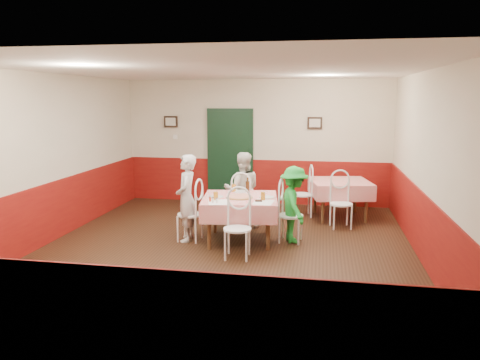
% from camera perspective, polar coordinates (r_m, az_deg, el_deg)
% --- Properties ---
extents(floor, '(7.00, 7.00, 0.00)m').
position_cam_1_polar(floor, '(7.54, -1.84, -8.53)').
color(floor, black).
rests_on(floor, ground).
extents(ceiling, '(7.00, 7.00, 0.00)m').
position_cam_1_polar(ceiling, '(7.16, -1.97, 13.22)').
color(ceiling, white).
rests_on(ceiling, back_wall).
extents(back_wall, '(6.00, 0.10, 2.80)m').
position_cam_1_polar(back_wall, '(10.65, 2.01, 4.62)').
color(back_wall, beige).
rests_on(back_wall, ground).
extents(front_wall, '(6.00, 0.10, 2.80)m').
position_cam_1_polar(front_wall, '(3.93, -12.59, -4.94)').
color(front_wall, beige).
rests_on(front_wall, ground).
extents(left_wall, '(0.10, 7.00, 2.80)m').
position_cam_1_polar(left_wall, '(8.37, -22.45, 2.40)').
color(left_wall, beige).
rests_on(left_wall, ground).
extents(right_wall, '(0.10, 7.00, 2.80)m').
position_cam_1_polar(right_wall, '(7.23, 22.06, 1.34)').
color(right_wall, beige).
rests_on(right_wall, ground).
extents(wainscot_back, '(6.00, 0.03, 1.00)m').
position_cam_1_polar(wainscot_back, '(10.75, 1.97, -0.16)').
color(wainscot_back, maroon).
rests_on(wainscot_back, ground).
extents(wainscot_front, '(6.00, 0.03, 1.00)m').
position_cam_1_polar(wainscot_front, '(4.26, -12.03, -16.68)').
color(wainscot_front, maroon).
rests_on(wainscot_front, ground).
extents(wainscot_left, '(0.03, 7.00, 1.00)m').
position_cam_1_polar(wainscot_left, '(8.52, -21.96, -3.61)').
color(wainscot_left, maroon).
rests_on(wainscot_left, ground).
extents(wainscot_right, '(0.03, 7.00, 1.00)m').
position_cam_1_polar(wainscot_right, '(7.40, 21.49, -5.56)').
color(wainscot_right, maroon).
rests_on(wainscot_right, ground).
extents(door, '(0.96, 0.06, 2.10)m').
position_cam_1_polar(door, '(10.74, -1.21, 2.79)').
color(door, black).
rests_on(door, ground).
extents(picture_left, '(0.32, 0.03, 0.26)m').
position_cam_1_polar(picture_left, '(11.03, -8.43, 7.05)').
color(picture_left, black).
rests_on(picture_left, back_wall).
extents(picture_right, '(0.32, 0.03, 0.26)m').
position_cam_1_polar(picture_right, '(10.46, 9.11, 6.88)').
color(picture_right, black).
rests_on(picture_right, back_wall).
extents(thermostat, '(0.10, 0.03, 0.10)m').
position_cam_1_polar(thermostat, '(11.02, -7.89, 5.24)').
color(thermostat, white).
rests_on(thermostat, back_wall).
extents(main_table, '(1.37, 1.37, 0.77)m').
position_cam_1_polar(main_table, '(7.90, 0.00, -4.83)').
color(main_table, red).
rests_on(main_table, ground).
extents(second_table, '(1.31, 1.31, 0.77)m').
position_cam_1_polar(second_table, '(9.63, 12.07, -2.34)').
color(second_table, red).
rests_on(second_table, ground).
extents(chair_left, '(0.45, 0.45, 0.90)m').
position_cam_1_polar(chair_left, '(7.97, -6.14, -4.20)').
color(chair_left, white).
rests_on(chair_left, ground).
extents(chair_right, '(0.46, 0.46, 0.90)m').
position_cam_1_polar(chair_right, '(7.89, 6.20, -4.35)').
color(chair_right, white).
rests_on(chair_right, ground).
extents(chair_far, '(0.44, 0.44, 0.90)m').
position_cam_1_polar(chair_far, '(8.71, 0.26, -2.92)').
color(chair_far, white).
rests_on(chair_far, ground).
extents(chair_near, '(0.43, 0.43, 0.90)m').
position_cam_1_polar(chair_near, '(7.06, -0.33, -6.00)').
color(chair_near, white).
rests_on(chair_near, ground).
extents(chair_second_a, '(0.49, 0.49, 0.90)m').
position_cam_1_polar(chair_second_a, '(9.62, 7.61, -1.77)').
color(chair_second_a, white).
rests_on(chair_second_a, ground).
extents(chair_second_b, '(0.49, 0.49, 0.90)m').
position_cam_1_polar(chair_second_b, '(8.88, 12.23, -2.89)').
color(chair_second_b, white).
rests_on(chair_second_b, ground).
extents(pizza, '(0.47, 0.47, 0.03)m').
position_cam_1_polar(pizza, '(7.74, -0.07, -2.10)').
color(pizza, '#B74723').
rests_on(pizza, main_table).
extents(plate_left, '(0.28, 0.28, 0.01)m').
position_cam_1_polar(plate_left, '(7.81, -2.96, -2.06)').
color(plate_left, white).
rests_on(plate_left, main_table).
extents(plate_right, '(0.28, 0.28, 0.01)m').
position_cam_1_polar(plate_right, '(7.78, 3.28, -2.10)').
color(plate_right, white).
rests_on(plate_right, main_table).
extents(plate_far, '(0.28, 0.28, 0.01)m').
position_cam_1_polar(plate_far, '(8.22, 0.06, -1.43)').
color(plate_far, white).
rests_on(plate_far, main_table).
extents(glass_a, '(0.08, 0.08, 0.13)m').
position_cam_1_polar(glass_a, '(7.58, -2.98, -1.97)').
color(glass_a, '#BF7219').
rests_on(glass_a, main_table).
extents(glass_b, '(0.08, 0.08, 0.13)m').
position_cam_1_polar(glass_b, '(7.58, 2.82, -1.98)').
color(glass_b, '#BF7219').
rests_on(glass_b, main_table).
extents(glass_c, '(0.08, 0.08, 0.14)m').
position_cam_1_polar(glass_c, '(8.21, -0.77, -1.01)').
color(glass_c, '#BF7219').
rests_on(glass_c, main_table).
extents(beer_bottle, '(0.07, 0.07, 0.24)m').
position_cam_1_polar(beer_bottle, '(8.19, 0.93, -0.68)').
color(beer_bottle, '#381C0A').
rests_on(beer_bottle, main_table).
extents(shaker_a, '(0.04, 0.04, 0.09)m').
position_cam_1_polar(shaker_a, '(7.40, -3.33, -2.44)').
color(shaker_a, silver).
rests_on(shaker_a, main_table).
extents(shaker_b, '(0.04, 0.04, 0.09)m').
position_cam_1_polar(shaker_b, '(7.36, -2.85, -2.50)').
color(shaker_b, silver).
rests_on(shaker_b, main_table).
extents(shaker_c, '(0.04, 0.04, 0.09)m').
position_cam_1_polar(shaker_c, '(7.47, -3.66, -2.32)').
color(shaker_c, '#B23319').
rests_on(shaker_c, main_table).
extents(menu_left, '(0.40, 0.47, 0.00)m').
position_cam_1_polar(menu_left, '(7.43, -2.71, -2.73)').
color(menu_left, white).
rests_on(menu_left, main_table).
extents(menu_right, '(0.33, 0.42, 0.00)m').
position_cam_1_polar(menu_right, '(7.43, 2.88, -2.73)').
color(menu_right, white).
rests_on(menu_right, main_table).
extents(wallet, '(0.12, 0.10, 0.02)m').
position_cam_1_polar(wallet, '(7.49, 2.28, -2.54)').
color(wallet, black).
rests_on(wallet, main_table).
extents(diner_left, '(0.44, 0.59, 1.47)m').
position_cam_1_polar(diner_left, '(7.91, -6.53, -2.20)').
color(diner_left, gray).
rests_on(diner_left, ground).
extents(diner_far, '(0.79, 0.67, 1.41)m').
position_cam_1_polar(diner_far, '(8.70, 0.28, -1.21)').
color(diner_far, gray).
rests_on(diner_far, ground).
extents(diner_right, '(0.71, 0.94, 1.28)m').
position_cam_1_polar(diner_right, '(7.85, 6.59, -2.99)').
color(diner_right, gray).
rests_on(diner_right, ground).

